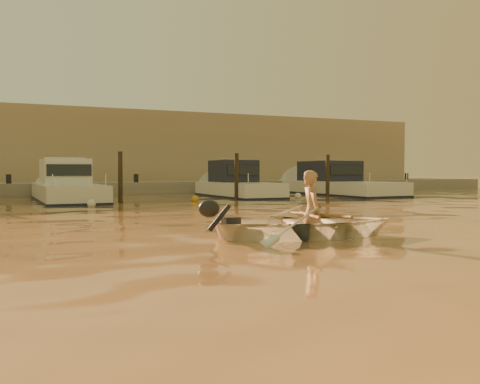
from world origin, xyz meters
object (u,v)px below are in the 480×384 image
moored_boat_4 (238,184)px  waterfront_building (75,152)px  person (312,211)px  moored_boat_2 (67,186)px  dinghy (307,224)px  moored_boat_5 (338,183)px

moored_boat_4 → waterfront_building: 12.62m
person → moored_boat_4: bearing=-7.0°
person → waterfront_building: bearing=14.5°
moored_boat_2 → waterfront_building: size_ratio=0.17×
dinghy → waterfront_building: size_ratio=0.08×
moored_boat_5 → waterfront_building: waterfront_building is taller
moored_boat_2 → waterfront_building: (1.90, 11.00, 1.77)m
waterfront_building → person: bearing=-88.3°
person → moored_boat_4: moored_boat_4 is taller
moored_boat_2 → moored_boat_5: same height
person → moored_boat_4: (5.17, 14.35, 0.14)m
moored_boat_4 → waterfront_building: waterfront_building is taller
moored_boat_2 → moored_boat_4: 7.82m
person → moored_boat_2: (-2.65, 14.35, 0.14)m
dinghy → waterfront_building: 25.43m
person → waterfront_building: size_ratio=0.03×
person → waterfront_building: (-0.75, 25.35, 1.91)m
moored_boat_5 → waterfront_building: size_ratio=0.19×
moored_boat_5 → waterfront_building: bearing=136.7°
moored_boat_2 → moored_boat_4: same height
moored_boat_4 → waterfront_building: bearing=118.3°
person → moored_boat_2: moored_boat_2 is taller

